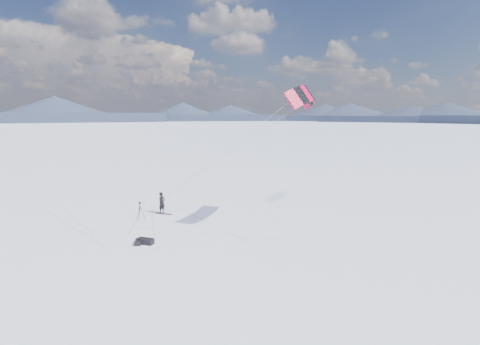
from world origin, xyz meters
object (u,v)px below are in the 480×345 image
Objects in this scene: tripod at (140,209)px; snowboard at (164,214)px; snowkiter at (162,213)px; gear_bag_b at (138,242)px; gear_bag_a at (146,241)px.

snowboard is at bearing 46.99° from tripod.
snowkiter reaches higher than snowboard.
tripod is 1.79× the size of gear_bag_b.
snowkiter is 6.64m from gear_bag_b.
gear_bag_a reaches higher than snowboard.
tripod reaches higher than snowkiter.
snowboard is 1.34× the size of gear_bag_a.
tripod is at bearing 128.43° from gear_bag_a.
gear_bag_a is (3.83, -5.42, 0.19)m from snowkiter.
snowkiter reaches higher than gear_bag_a.
snowboard is 6.39m from gear_bag_b.
tripod is at bearing -174.08° from gear_bag_b.
snowboard is 6.38m from gear_bag_a.
tripod is at bearing -111.73° from snowboard.
snowboard is (0.29, -0.12, 0.02)m from snowkiter.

